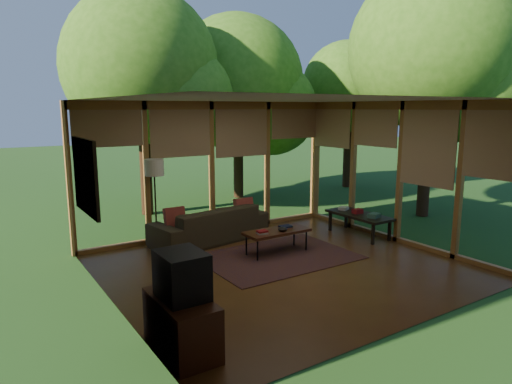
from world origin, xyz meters
TOP-DOWN VIEW (x-y plane):
  - floor at (0.00, 0.00)m, footprint 5.50×5.50m
  - ceiling at (0.00, 0.00)m, footprint 5.50×5.50m
  - wall_left at (-2.75, 0.00)m, footprint 0.04×5.00m
  - wall_front at (0.00, -2.50)m, footprint 5.50×0.04m
  - window_wall_back at (0.00, 2.50)m, footprint 5.50×0.12m
  - window_wall_right at (2.75, 0.00)m, footprint 0.12×5.00m
  - exterior_lawn at (8.00, 8.00)m, footprint 40.00×40.00m
  - tree_nw at (-0.54, 4.96)m, footprint 3.62×3.62m
  - tree_ne at (2.45, 5.63)m, footprint 3.79×3.79m
  - tree_se at (4.92, 1.11)m, footprint 3.72×3.72m
  - tree_far at (6.23, 5.13)m, footprint 2.85×2.85m
  - rug at (0.22, 0.47)m, footprint 2.58×1.83m
  - sofa at (-0.32, 2.00)m, footprint 2.43×1.26m
  - pillow_left at (-1.07, 1.95)m, footprint 0.38×0.20m
  - pillow_right at (0.43, 1.95)m, footprint 0.39×0.21m
  - ct_book_lower at (-0.02, 0.61)m, footprint 0.20×0.16m
  - ct_book_upper at (-0.02, 0.61)m, footprint 0.19×0.15m
  - ct_book_side at (0.58, 0.74)m, footprint 0.22×0.17m
  - ct_bowl at (0.38, 0.56)m, footprint 0.16×0.16m
  - media_cabinet at (-2.47, -1.50)m, footprint 0.50×1.00m
  - television at (-2.45, -1.50)m, footprint 0.45×0.55m
  - console_book_a at (2.40, 0.28)m, footprint 0.27×0.23m
  - console_book_b at (2.40, 0.73)m, footprint 0.20×0.15m
  - console_book_c at (2.40, 1.13)m, footprint 0.26×0.22m
  - floor_lamp at (-1.33, 2.22)m, footprint 0.36×0.36m
  - coffee_table at (0.33, 0.66)m, footprint 1.20×0.50m
  - side_console at (2.40, 0.68)m, footprint 0.60×1.40m
  - wall_painting at (-2.71, 1.40)m, footprint 0.06×1.35m

SIDE VIEW (x-z plane):
  - exterior_lawn at x=8.00m, z-range -0.01..-0.01m
  - floor at x=0.00m, z-range 0.00..0.00m
  - rug at x=0.22m, z-range 0.00..0.01m
  - media_cabinet at x=-2.47m, z-range 0.00..0.60m
  - sofa at x=-0.32m, z-range 0.00..0.68m
  - coffee_table at x=0.33m, z-range 0.18..0.60m
  - side_console at x=2.40m, z-range 0.18..0.64m
  - ct_book_lower at x=-0.02m, z-range 0.42..0.45m
  - ct_book_side at x=0.58m, z-range 0.42..0.46m
  - ct_bowl at x=0.38m, z-range 0.42..0.50m
  - ct_book_upper at x=-0.02m, z-range 0.45..0.48m
  - console_book_c at x=2.40m, z-range 0.45..0.51m
  - console_book_a at x=2.40m, z-range 0.46..0.54m
  - console_book_b at x=2.40m, z-range 0.46..0.54m
  - pillow_left at x=-1.07m, z-range 0.37..0.77m
  - pillow_right at x=0.43m, z-range 0.37..0.78m
  - television at x=-2.45m, z-range 0.60..1.10m
  - wall_left at x=-2.75m, z-range 0.00..2.70m
  - wall_front at x=0.00m, z-range 0.00..2.70m
  - window_wall_back at x=0.00m, z-range 0.00..2.70m
  - window_wall_right at x=2.75m, z-range 0.00..2.70m
  - floor_lamp at x=-1.33m, z-range 0.58..2.23m
  - wall_painting at x=-2.71m, z-range 0.98..2.12m
  - ceiling at x=0.00m, z-range 2.70..2.70m
  - tree_far at x=6.23m, z-range 0.89..5.55m
  - tree_ne at x=2.45m, z-range 0.67..5.82m
  - tree_nw at x=-0.54m, z-range 0.85..6.18m
  - tree_se at x=4.92m, z-range 1.01..6.76m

